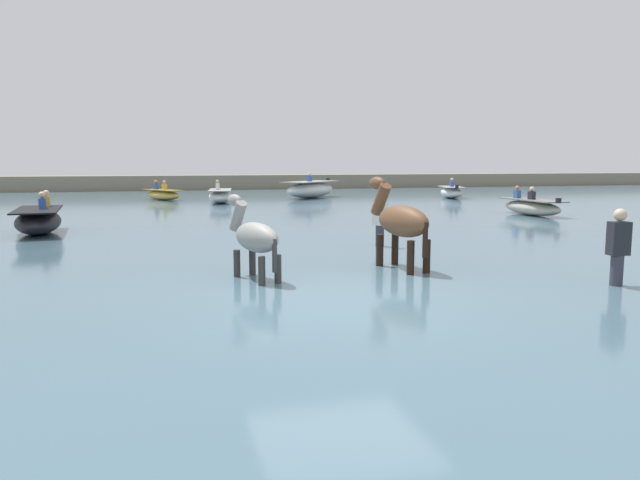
% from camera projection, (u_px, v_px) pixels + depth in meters
% --- Properties ---
extents(ground_plane, '(120.00, 120.00, 0.00)m').
position_uv_depth(ground_plane, '(341.00, 327.00, 8.60)').
color(ground_plane, gray).
extents(water_surface, '(90.00, 90.00, 0.38)m').
position_uv_depth(water_surface, '(244.00, 234.00, 18.14)').
color(water_surface, '#476675').
rests_on(water_surface, ground).
extents(horse_lead_bay, '(0.78, 1.92, 2.08)m').
position_uv_depth(horse_lead_bay, '(400.00, 224.00, 11.06)').
color(horse_lead_bay, brown).
rests_on(horse_lead_bay, ground).
extents(horse_trailing_grey, '(0.83, 1.65, 1.80)m').
position_uv_depth(horse_trailing_grey, '(254.00, 240.00, 10.05)').
color(horse_trailing_grey, gray).
rests_on(horse_trailing_grey, ground).
extents(boat_mid_outer, '(2.22, 2.88, 1.02)m').
position_uv_depth(boat_mid_outer, '(163.00, 195.00, 31.27)').
color(boat_mid_outer, gold).
rests_on(boat_mid_outer, water_surface).
extents(boat_distant_east, '(1.51, 3.25, 1.12)m').
position_uv_depth(boat_distant_east, '(220.00, 196.00, 29.15)').
color(boat_distant_east, silver).
rests_on(boat_distant_east, water_surface).
extents(boat_far_inshore, '(4.10, 4.09, 1.39)m').
position_uv_depth(boat_far_inshore, '(310.00, 190.00, 33.20)').
color(boat_far_inshore, silver).
rests_on(boat_far_inshore, water_surface).
extents(boat_near_port, '(1.45, 3.28, 1.17)m').
position_uv_depth(boat_near_port, '(38.00, 221.00, 16.64)').
color(boat_near_port, black).
rests_on(boat_near_port, water_surface).
extents(boat_far_offshore, '(1.86, 3.11, 1.11)m').
position_uv_depth(boat_far_offshore, '(451.00, 192.00, 32.94)').
color(boat_far_offshore, silver).
rests_on(boat_far_offshore, water_surface).
extents(boat_near_starboard, '(1.02, 3.19, 1.07)m').
position_uv_depth(boat_near_starboard, '(532.00, 207.00, 22.36)').
color(boat_near_starboard, '#B2AD9E').
rests_on(boat_near_starboard, water_surface).
extents(person_wading_mid, '(0.33, 0.38, 1.63)m').
position_uv_depth(person_wading_mid, '(380.00, 226.00, 14.07)').
color(person_wading_mid, '#383842').
rests_on(person_wading_mid, ground).
extents(person_onlooker_left, '(0.34, 0.23, 1.63)m').
position_uv_depth(person_onlooker_left, '(618.00, 256.00, 9.58)').
color(person_onlooker_left, '#383842').
rests_on(person_onlooker_left, ground).
extents(far_shoreline, '(80.00, 2.40, 1.41)m').
position_uv_depth(far_shoreline, '(194.00, 185.00, 43.13)').
color(far_shoreline, gray).
rests_on(far_shoreline, ground).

